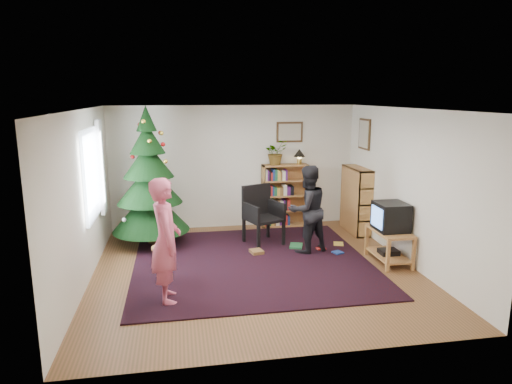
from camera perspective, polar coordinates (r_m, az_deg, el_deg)
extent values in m
plane|color=brown|center=(7.31, -0.10, -9.64)|extent=(5.00, 5.00, 0.00)
plane|color=white|center=(6.80, -0.11, 10.34)|extent=(5.00, 5.00, 0.00)
cube|color=silver|center=(9.38, -2.72, 3.14)|extent=(5.00, 0.02, 2.50)
cube|color=silver|center=(4.59, 5.26, -6.49)|extent=(5.00, 0.02, 2.50)
cube|color=silver|center=(6.98, -20.77, -0.76)|extent=(0.02, 5.00, 2.50)
cube|color=silver|center=(7.77, 18.39, 0.65)|extent=(0.02, 5.00, 2.50)
cube|color=black|center=(7.59, -0.50, -8.74)|extent=(3.80, 3.60, 0.02)
cube|color=silver|center=(7.51, -19.86, 2.11)|extent=(0.04, 1.20, 1.40)
cube|color=silver|center=(8.18, -18.78, 2.96)|extent=(0.06, 0.35, 1.60)
cube|color=#4C3319|center=(9.49, 4.23, 7.48)|extent=(0.55, 0.03, 0.42)
cube|color=beige|center=(9.49, 4.23, 7.48)|extent=(0.47, 0.01, 0.34)
cube|color=#4C3319|center=(9.22, 13.41, 7.05)|extent=(0.03, 0.50, 0.60)
cube|color=beige|center=(9.22, 13.41, 7.05)|extent=(0.01, 0.42, 0.52)
cylinder|color=#3F2816|center=(8.66, -12.88, -5.50)|extent=(0.13, 0.13, 0.27)
cone|color=black|center=(8.52, -13.04, -2.11)|extent=(1.39, 1.39, 0.79)
cone|color=black|center=(8.42, -13.20, 1.01)|extent=(1.17, 1.17, 0.70)
cone|color=black|center=(8.35, -13.34, 3.92)|extent=(0.90, 0.90, 0.62)
cone|color=black|center=(8.31, -13.47, 6.57)|extent=(0.63, 0.63, 0.54)
cone|color=black|center=(8.28, -13.59, 8.96)|extent=(0.36, 0.36, 0.45)
cube|color=#BA8442|center=(9.52, 3.60, -0.41)|extent=(0.95, 0.30, 1.30)
cube|color=#BA8442|center=(9.40, 3.65, 3.37)|extent=(0.95, 0.30, 0.03)
cube|color=#BA8442|center=(9.31, 12.41, -0.96)|extent=(0.30, 0.95, 1.30)
cube|color=#BA8442|center=(9.20, 12.58, 2.90)|extent=(0.30, 0.95, 0.03)
cube|color=#BA8442|center=(7.76, 16.40, -4.71)|extent=(0.49, 0.88, 0.04)
cube|color=#BA8442|center=(7.41, 16.17, -7.75)|extent=(0.05, 0.05, 0.51)
cube|color=#BA8442|center=(7.60, 19.09, -7.44)|extent=(0.05, 0.05, 0.51)
cube|color=#BA8442|center=(8.10, 13.65, -5.88)|extent=(0.05, 0.05, 0.51)
cube|color=#BA8442|center=(8.28, 16.38, -5.65)|extent=(0.05, 0.05, 0.51)
cube|color=#BA8442|center=(7.89, 16.22, -7.57)|extent=(0.45, 0.84, 0.03)
cube|color=black|center=(7.87, 16.24, -7.19)|extent=(0.30, 0.25, 0.08)
cube|color=black|center=(7.69, 16.51, -2.95)|extent=(0.47, 0.52, 0.45)
cube|color=#5286DF|center=(7.59, 14.87, -3.06)|extent=(0.01, 0.41, 0.33)
cube|color=black|center=(8.35, 0.95, -3.37)|extent=(0.76, 0.76, 0.05)
cube|color=black|center=(8.53, 0.62, -0.95)|extent=(0.57, 0.25, 0.59)
cube|color=black|center=(8.12, -0.55, -5.59)|extent=(0.06, 0.06, 0.48)
cube|color=black|center=(8.22, 3.12, -5.39)|extent=(0.06, 0.06, 0.48)
cube|color=black|center=(8.62, -1.12, -4.54)|extent=(0.06, 0.06, 0.48)
cube|color=black|center=(8.71, 2.33, -4.36)|extent=(0.06, 0.06, 0.48)
cylinder|color=#BA8442|center=(6.85, -11.62, -6.84)|extent=(0.32, 0.32, 0.04)
cylinder|color=#BA8442|center=(6.93, -10.56, -8.89)|extent=(0.04, 0.04, 0.50)
cylinder|color=#BA8442|center=(7.03, -11.98, -8.65)|extent=(0.04, 0.04, 0.50)
cylinder|color=#BA8442|center=(6.85, -12.03, -9.24)|extent=(0.04, 0.04, 0.50)
imported|color=#CB516D|center=(6.11, -11.22, -5.97)|extent=(0.46, 0.65, 1.68)
imported|color=black|center=(7.91, 6.41, -2.19)|extent=(0.90, 0.80, 1.54)
imported|color=gray|center=(9.32, 2.47, 4.97)|extent=(0.58, 0.55, 0.51)
cylinder|color=#A57F33|center=(9.47, 5.43, 3.79)|extent=(0.10, 0.10, 0.10)
sphere|color=#FFD88C|center=(9.45, 5.44, 4.43)|extent=(0.10, 0.10, 0.10)
cone|color=black|center=(9.44, 5.45, 4.90)|extent=(0.23, 0.23, 0.16)
cube|color=#A51E19|center=(8.23, 8.13, -6.95)|extent=(0.20, 0.20, 0.08)
cube|color=navy|center=(8.08, 10.18, -7.39)|extent=(0.20, 0.20, 0.08)
cube|color=#1E592D|center=(8.30, 5.03, -6.70)|extent=(0.20, 0.20, 0.08)
cube|color=gold|center=(8.55, 10.27, -6.30)|extent=(0.20, 0.20, 0.08)
cube|color=brown|center=(7.95, 0.07, -7.51)|extent=(0.20, 0.20, 0.08)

